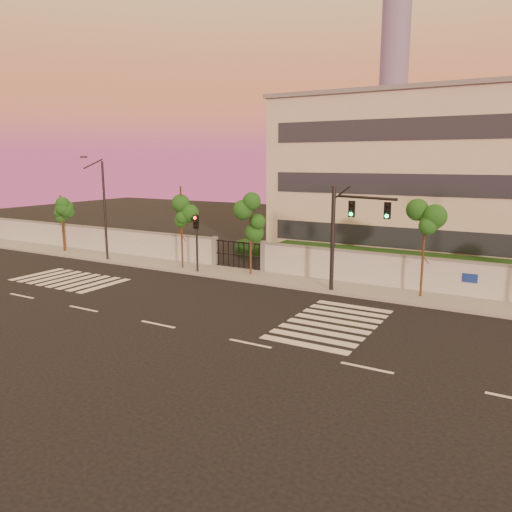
{
  "coord_description": "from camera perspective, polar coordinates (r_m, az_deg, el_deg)",
  "views": [
    {
      "loc": [
        15.05,
        -17.04,
        7.53
      ],
      "look_at": [
        1.84,
        6.0,
        2.44
      ],
      "focal_mm": 35.0,
      "sensor_mm": 36.0,
      "label": 1
    }
  ],
  "objects": [
    {
      "name": "street_tree_c",
      "position": [
        34.74,
        -8.51,
        5.35
      ],
      "size": [
        1.58,
        1.26,
        5.81
      ],
      "color": "#382314",
      "rests_on": "ground"
    },
    {
      "name": "distant_skyscraper",
      "position": [
        312.42,
        15.53,
        20.52
      ],
      "size": [
        16.0,
        16.0,
        118.0
      ],
      "color": "slate",
      "rests_on": "ground"
    },
    {
      "name": "sidewalk",
      "position": [
        32.26,
        1.14,
        -2.51
      ],
      "size": [
        60.0,
        3.0,
        0.15
      ],
      "primitive_type": "cube",
      "color": "gray",
      "rests_on": "ground"
    },
    {
      "name": "institutional_building",
      "position": [
        39.52,
        21.23,
        8.14
      ],
      "size": [
        24.4,
        12.4,
        12.25
      ],
      "color": "beige",
      "rests_on": "ground"
    },
    {
      "name": "street_tree_a",
      "position": [
        43.92,
        -21.33,
        4.86
      ],
      "size": [
        1.44,
        1.15,
        4.76
      ],
      "color": "#382314",
      "rests_on": "ground"
    },
    {
      "name": "traffic_signal_main",
      "position": [
        28.41,
        10.23,
        3.31
      ],
      "size": [
        3.83,
        1.24,
        6.14
      ],
      "rotation": [
        0.0,
        0.0,
        -0.29
      ],
      "color": "black",
      "rests_on": "ground"
    },
    {
      "name": "perimeter_wall",
      "position": [
        33.29,
        2.55,
        -0.34
      ],
      "size": [
        60.0,
        0.36,
        2.2
      ],
      "color": "#ABADB3",
      "rests_on": "ground"
    },
    {
      "name": "street_tree_e",
      "position": [
        28.49,
        18.76,
        2.89
      ],
      "size": [
        1.61,
        1.28,
        5.26
      ],
      "color": "#382314",
      "rests_on": "ground"
    },
    {
      "name": "street_tree_d",
      "position": [
        32.33,
        -0.58,
        4.35
      ],
      "size": [
        1.61,
        1.28,
        5.26
      ],
      "color": "#382314",
      "rests_on": "ground"
    },
    {
      "name": "streetlight_west",
      "position": [
        38.94,
        -17.09,
        5.53
      ],
      "size": [
        0.47,
        1.89,
        7.84
      ],
      "color": "black",
      "rests_on": "ground"
    },
    {
      "name": "traffic_signal_secondary",
      "position": [
        33.54,
        -6.81,
        2.29
      ],
      "size": [
        0.32,
        0.32,
        4.07
      ],
      "rotation": [
        0.0,
        0.0,
        0.32
      ],
      "color": "black",
      "rests_on": "ground"
    },
    {
      "name": "ground",
      "position": [
        23.95,
        -11.13,
        -7.68
      ],
      "size": [
        120.0,
        120.0,
        0.0
      ],
      "primitive_type": "plane",
      "color": "black",
      "rests_on": "ground"
    },
    {
      "name": "road_markings",
      "position": [
        27.67,
        -8.52,
        -5.04
      ],
      "size": [
        57.0,
        7.62,
        0.02
      ],
      "color": "silver",
      "rests_on": "ground"
    },
    {
      "name": "hedge_row",
      "position": [
        35.32,
        6.12,
        -0.16
      ],
      "size": [
        41.0,
        4.25,
        1.8
      ],
      "color": "black",
      "rests_on": "ground"
    },
    {
      "name": "street_tree_b",
      "position": [
        44.01,
        -21.16,
        4.19
      ],
      "size": [
        1.53,
        1.22,
        4.04
      ],
      "color": "#382314",
      "rests_on": "ground"
    }
  ]
}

